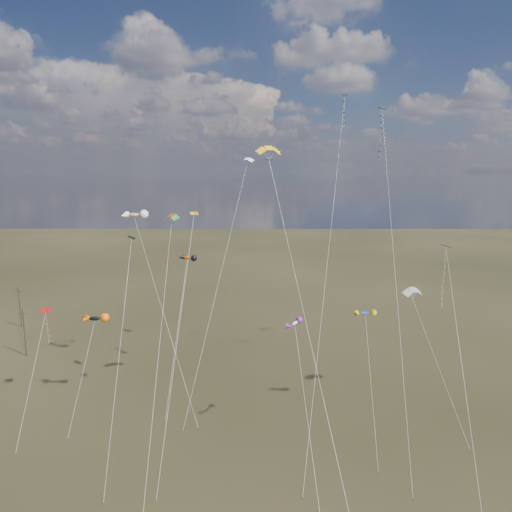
{
  "coord_description": "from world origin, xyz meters",
  "views": [
    {
      "loc": [
        0.36,
        -40.76,
        29.88
      ],
      "look_at": [
        0.0,
        18.0,
        19.0
      ],
      "focal_mm": 32.0,
      "sensor_mm": 36.0,
      "label": 1
    }
  ],
  "objects_px": {
    "utility_pole_far": "(20,307)",
    "novelty_black_orange": "(95,319)",
    "diamond_black_high": "(382,149)",
    "parafoil_yellow": "(269,150)",
    "utility_pole_near": "(24,332)"
  },
  "relations": [
    {
      "from": "parafoil_yellow",
      "to": "utility_pole_near",
      "type": "bearing_deg",
      "value": 153.11
    },
    {
      "from": "diamond_black_high",
      "to": "novelty_black_orange",
      "type": "distance_m",
      "value": 42.9
    },
    {
      "from": "utility_pole_near",
      "to": "parafoil_yellow",
      "type": "distance_m",
      "value": 52.49
    },
    {
      "from": "diamond_black_high",
      "to": "utility_pole_near",
      "type": "bearing_deg",
      "value": 169.45
    },
    {
      "from": "utility_pole_near",
      "to": "parafoil_yellow",
      "type": "bearing_deg",
      "value": -26.89
    },
    {
      "from": "utility_pole_near",
      "to": "diamond_black_high",
      "type": "xyz_separation_m",
      "value": [
        54.38,
        -10.13,
        28.66
      ]
    },
    {
      "from": "utility_pole_far",
      "to": "diamond_black_high",
      "type": "xyz_separation_m",
      "value": [
        62.38,
        -24.13,
        28.66
      ]
    },
    {
      "from": "utility_pole_near",
      "to": "novelty_black_orange",
      "type": "xyz_separation_m",
      "value": [
        17.49,
        -15.41,
        7.4
      ]
    },
    {
      "from": "utility_pole_far",
      "to": "utility_pole_near",
      "type": "bearing_deg",
      "value": -60.26
    },
    {
      "from": "utility_pole_near",
      "to": "diamond_black_high",
      "type": "height_order",
      "value": "diamond_black_high"
    },
    {
      "from": "utility_pole_near",
      "to": "parafoil_yellow",
      "type": "xyz_separation_m",
      "value": [
        39.5,
        -20.04,
        28.17
      ]
    },
    {
      "from": "diamond_black_high",
      "to": "parafoil_yellow",
      "type": "distance_m",
      "value": 17.88
    },
    {
      "from": "utility_pole_far",
      "to": "novelty_black_orange",
      "type": "height_order",
      "value": "novelty_black_orange"
    },
    {
      "from": "parafoil_yellow",
      "to": "novelty_black_orange",
      "type": "relative_size",
      "value": 2.72
    },
    {
      "from": "parafoil_yellow",
      "to": "novelty_black_orange",
      "type": "xyz_separation_m",
      "value": [
        -22.01,
        4.63,
        -20.76
      ]
    }
  ]
}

